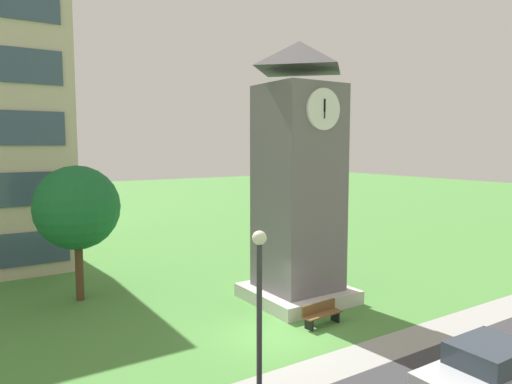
{
  "coord_description": "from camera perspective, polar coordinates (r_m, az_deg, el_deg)",
  "views": [
    {
      "loc": [
        -9.69,
        -13.86,
        7.06
      ],
      "look_at": [
        1.62,
        3.64,
        5.0
      ],
      "focal_mm": 32.68,
      "sensor_mm": 36.0,
      "label": 1
    }
  ],
  "objects": [
    {
      "name": "street_lamp",
      "position": [
        11.81,
        0.41,
        -13.57
      ],
      "size": [
        0.36,
        0.36,
        5.02
      ],
      "color": "#333338",
      "rests_on": "ground"
    },
    {
      "name": "park_bench",
      "position": [
        19.19,
        8.0,
        -14.53
      ],
      "size": [
        1.83,
        0.6,
        0.88
      ],
      "color": "brown",
      "rests_on": "ground"
    },
    {
      "name": "tree_near_tower",
      "position": [
        22.54,
        -21.06,
        -1.83
      ],
      "size": [
        3.81,
        3.81,
        6.21
      ],
      "color": "#513823",
      "rests_on": "ground"
    },
    {
      "name": "parked_car_silver",
      "position": [
        15.05,
        26.28,
        -19.3
      ],
      "size": [
        4.14,
        2.02,
        1.69
      ],
      "color": "silver",
      "rests_on": "ground"
    },
    {
      "name": "clock_tower",
      "position": [
        21.04,
        5.21,
        0.66
      ],
      "size": [
        4.26,
        4.26,
        11.64
      ],
      "color": "slate",
      "rests_on": "ground"
    },
    {
      "name": "ground_plane",
      "position": [
        18.33,
        2.0,
        -17.03
      ],
      "size": [
        160.0,
        160.0,
        0.0
      ],
      "primitive_type": "plane",
      "color": "#4C893D"
    },
    {
      "name": "kerb_strip",
      "position": [
        16.08,
        8.86,
        -20.47
      ],
      "size": [
        120.0,
        1.6,
        0.01
      ],
      "primitive_type": "cube",
      "color": "#9E9E99",
      "rests_on": "ground"
    }
  ]
}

